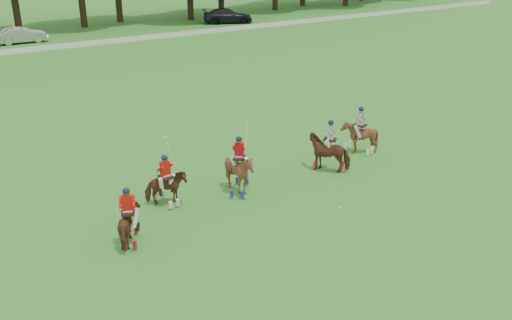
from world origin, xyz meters
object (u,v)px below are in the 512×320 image
car_mid (22,35)px  polo_stripe_b (359,136)px  polo_red_b (166,187)px  polo_stripe_a (329,151)px  polo_red_a (129,224)px  polo_ball (340,207)px  car_right (228,16)px  polo_red_c (239,172)px

car_mid → polo_stripe_b: (8.59, -37.23, 0.11)m
polo_red_b → polo_stripe_b: polo_red_b is taller
polo_stripe_a → polo_red_b: bearing=175.8°
polo_red_a → polo_ball: size_ratio=23.71×
car_right → polo_red_c: size_ratio=1.81×
car_right → polo_red_a: size_ratio=2.55×
polo_stripe_b → polo_red_c: bearing=-173.5°
polo_red_a → polo_ball: polo_red_a is taller
polo_stripe_a → polo_ball: polo_stripe_a is taller
polo_red_b → polo_stripe_a: 7.72m
car_mid → polo_red_a: (-3.89, -39.59, 0.02)m
polo_red_c → polo_stripe_b: 7.22m
car_right → polo_red_b: 44.19m
polo_red_c → polo_ball: (2.62, -3.36, -0.87)m
polo_stripe_a → polo_red_a: bearing=-171.3°
car_right → polo_red_a: bearing=168.2°
car_right → polo_ball: (-17.73, -41.39, -0.75)m
polo_stripe_a → polo_stripe_b: bearing=18.7°
polo_stripe_b → polo_stripe_a: bearing=-161.3°
polo_red_c → polo_stripe_b: size_ratio=1.29×
polo_red_c → polo_stripe_a: (4.67, -0.03, -0.06)m
polo_red_b → polo_stripe_b: (10.20, 0.28, 0.10)m
car_right → polo_red_b: (-23.37, -37.50, -0.05)m
polo_red_a → polo_stripe_b: 12.70m
car_mid → polo_stripe_a: polo_stripe_a is taller
polo_red_a → car_right: bearing=57.1°
polo_red_b → polo_ball: polo_red_b is taller
polo_red_a → polo_red_b: 3.09m
car_mid → car_right: size_ratio=0.81×
polo_red_c → polo_stripe_b: bearing=6.5°
car_right → polo_stripe_b: size_ratio=2.33×
polo_red_b → polo_ball: 6.89m
car_right → polo_red_c: (-20.35, -38.04, 0.12)m
polo_red_b → polo_red_c: 3.08m
car_mid → car_right: bearing=-88.6°
polo_red_b → polo_red_a: bearing=-137.5°
car_mid → polo_red_b: (-1.61, -37.50, 0.01)m
polo_red_b → polo_red_c: bearing=-10.0°
polo_red_c → polo_stripe_b: (7.17, 0.81, -0.07)m
car_right → polo_red_b: size_ratio=2.05×
polo_stripe_a → polo_stripe_b: size_ratio=1.01×
polo_stripe_b → polo_red_b: bearing=-178.4°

